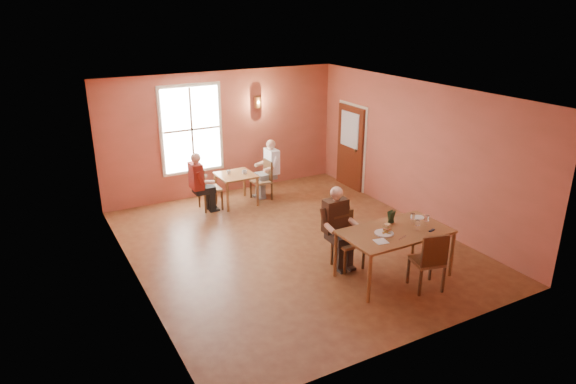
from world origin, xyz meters
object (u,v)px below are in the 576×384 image
second_table (236,189)px  diner_maroon (208,181)px  main_table (394,254)px  chair_diner_maroon (210,188)px  chair_empty (427,260)px  diner_main (350,232)px  chair_diner_white (261,180)px  diner_white (262,172)px  chair_diner_main (348,241)px

second_table → diner_maroon: 0.75m
main_table → chair_diner_maroon: bearing=110.4°
chair_empty → diner_maroon: bearing=124.7°
main_table → diner_main: diner_main is taller
diner_main → chair_diner_white: bearing=-92.0°
second_table → diner_white: size_ratio=0.61×
second_table → chair_diner_white: size_ratio=0.87×
second_table → diner_maroon: diner_maroon is taller
chair_diner_white → chair_diner_maroon: (-1.30, 0.00, 0.03)m
chair_empty → diner_white: size_ratio=0.76×
chair_diner_maroon → chair_diner_white: bearing=90.0°
diner_main → diner_white: diner_main is taller
second_table → diner_maroon: (-0.68, 0.00, 0.31)m
chair_empty → second_table: size_ratio=1.25×
diner_main → second_table: size_ratio=1.71×
main_table → chair_diner_main: size_ratio=1.83×
diner_main → chair_diner_maroon: size_ratio=1.40×
diner_main → chair_empty: 1.40m
chair_diner_main → chair_empty: (0.72, -1.22, 0.01)m
diner_maroon → main_table: bearing=20.8°
chair_diner_maroon → main_table: bearing=20.4°
main_table → chair_empty: 0.62m
main_table → chair_diner_main: chair_diner_main is taller
chair_diner_white → main_table: bearing=-175.3°
diner_white → chair_diner_maroon: (-1.33, 0.00, -0.18)m
main_table → diner_white: bearing=94.3°
chair_empty → chair_diner_maroon: (-1.89, 5.05, -0.01)m
diner_maroon → second_table: bearing=90.0°
chair_diner_main → chair_diner_maroon: chair_diner_maroon is taller
chair_diner_white → diner_maroon: (-1.33, 0.00, 0.20)m
chair_diner_white → diner_white: (0.03, 0.00, 0.21)m
chair_diner_maroon → diner_maroon: size_ratio=0.75×
diner_white → chair_diner_maroon: size_ratio=1.35×
diner_white → chair_empty: bearing=-173.7°
chair_diner_main → diner_main: size_ratio=0.71×
main_table → chair_diner_maroon: size_ratio=1.82×
main_table → diner_main: size_ratio=1.30×
chair_diner_white → chair_diner_main: bearing=178.0°
main_table → chair_empty: bearing=-69.1°
main_table → chair_diner_maroon: (-1.67, 4.48, 0.08)m
chair_diner_main → diner_main: bearing=90.0°
chair_empty → chair_diner_maroon: bearing=124.4°
diner_main → chair_diner_white: size_ratio=1.49×
chair_empty → chair_diner_maroon: size_ratio=1.02×
second_table → chair_diner_maroon: (-0.65, 0.00, 0.14)m
chair_diner_main → diner_white: bearing=-92.4°
second_table → diner_white: diner_white is taller
diner_main → chair_empty: bearing=121.1°
chair_empty → main_table: bearing=124.8°
diner_main → diner_maroon: 4.04m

